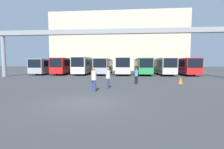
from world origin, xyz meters
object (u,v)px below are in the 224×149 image
(bus_slot_2, at_px, (86,65))
(bus_slot_3, at_px, (105,65))
(bus_slot_7, at_px, (181,65))
(bus_slot_0, at_px, (50,65))
(pedestrian_mid_right, at_px, (94,79))
(pedestrian_near_left, at_px, (136,75))
(bus_slot_4, at_px, (123,65))
(pedestrian_near_center, at_px, (108,77))
(bus_slot_5, at_px, (142,65))
(bus_slot_1, at_px, (69,65))
(traffic_cone, at_px, (180,80))
(bus_slot_6, at_px, (162,65))

(bus_slot_2, relative_size, bus_slot_3, 0.97)
(bus_slot_7, bearing_deg, bus_slot_0, -179.04)
(bus_slot_0, bearing_deg, bus_slot_3, 2.65)
(bus_slot_2, relative_size, pedestrian_mid_right, 6.64)
(bus_slot_2, bearing_deg, pedestrian_near_left, -58.74)
(bus_slot_0, bearing_deg, bus_slot_4, 0.78)
(pedestrian_near_left, height_order, pedestrian_near_center, pedestrian_near_center)
(bus_slot_5, bearing_deg, bus_slot_7, 4.15)
(bus_slot_0, xyz_separation_m, pedestrian_near_center, (14.13, -17.74, -0.76))
(bus_slot_5, relative_size, bus_slot_7, 0.91)
(bus_slot_1, relative_size, pedestrian_near_center, 6.76)
(bus_slot_1, distance_m, pedestrian_mid_right, 21.75)
(pedestrian_mid_right, bearing_deg, bus_slot_5, 105.40)
(bus_slot_0, bearing_deg, traffic_cone, -33.63)
(bus_slot_5, height_order, bus_slot_7, bus_slot_5)
(bus_slot_0, xyz_separation_m, bus_slot_2, (7.63, 0.34, 0.18))
(bus_slot_4, distance_m, pedestrian_mid_right, 19.59)
(bus_slot_0, bearing_deg, pedestrian_near_left, -41.25)
(bus_slot_1, xyz_separation_m, traffic_cone, (17.58, -14.57, -1.45))
(bus_slot_6, bearing_deg, bus_slot_2, 176.64)
(bus_slot_3, xyz_separation_m, bus_slot_6, (11.44, -1.09, 0.02))
(pedestrian_mid_right, bearing_deg, bus_slot_4, 116.42)
(bus_slot_4, distance_m, bus_slot_7, 11.45)
(pedestrian_near_center, relative_size, traffic_cone, 2.51)
(bus_slot_7, bearing_deg, bus_slot_5, -175.85)
(bus_slot_0, relative_size, bus_slot_1, 0.94)
(pedestrian_mid_right, bearing_deg, bus_slot_3, 127.53)
(bus_slot_3, xyz_separation_m, pedestrian_near_center, (2.69, -18.27, -0.81))
(pedestrian_mid_right, xyz_separation_m, pedestrian_near_center, (0.92, 1.51, -0.02))
(bus_slot_1, relative_size, bus_slot_7, 0.98)
(pedestrian_near_center, bearing_deg, bus_slot_3, 12.36)
(bus_slot_2, relative_size, bus_slot_6, 1.17)
(bus_slot_2, bearing_deg, bus_slot_0, -177.44)
(bus_slot_3, distance_m, pedestrian_mid_right, 19.88)
(bus_slot_0, height_order, bus_slot_3, bus_slot_3)
(bus_slot_6, height_order, pedestrian_near_center, bus_slot_6)
(bus_slot_0, distance_m, bus_slot_5, 19.07)
(bus_slot_3, distance_m, pedestrian_near_left, 16.15)
(bus_slot_4, bearing_deg, pedestrian_mid_right, -96.00)
(bus_slot_0, bearing_deg, bus_slot_2, 2.56)
(bus_slot_1, bearing_deg, traffic_cone, -39.66)
(bus_slot_6, relative_size, pedestrian_near_center, 5.76)
(bus_slot_0, height_order, pedestrian_near_center, bus_slot_0)
(pedestrian_mid_right, bearing_deg, bus_slot_6, 95.06)
(bus_slot_1, bearing_deg, bus_slot_4, -0.68)
(pedestrian_mid_right, relative_size, traffic_cone, 2.56)
(pedestrian_mid_right, height_order, traffic_cone, pedestrian_mid_right)
(bus_slot_7, height_order, pedestrian_mid_right, bus_slot_7)
(bus_slot_6, distance_m, bus_slot_7, 3.94)
(bus_slot_4, bearing_deg, bus_slot_6, -5.71)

